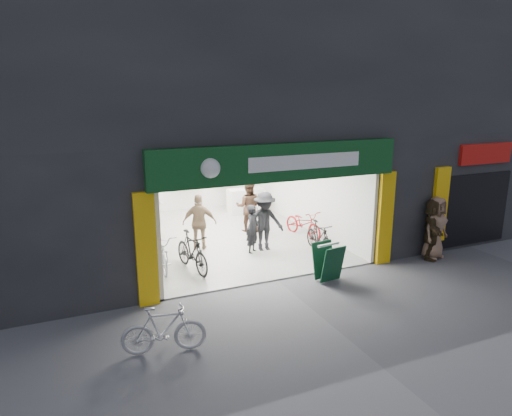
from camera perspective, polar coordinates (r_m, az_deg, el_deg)
ground at (r=11.78m, az=2.70°, el=-9.05°), size 60.00×60.00×0.00m
building at (r=15.76m, az=-2.29°, el=12.98°), size 17.00×10.27×8.00m
bike_left_front at (r=12.64m, az=-11.72°, el=-5.19°), size 0.82×2.00×1.03m
bike_left_midfront at (r=12.30m, az=-8.01°, el=-5.44°), size 0.81×1.85×1.08m
bike_left_midback at (r=15.45m, az=-13.97°, el=-1.83°), size 0.74×1.91×0.99m
bike_left_back at (r=16.69m, az=-12.65°, el=-0.57°), size 0.56×1.66×0.98m
bike_right_front at (r=13.72m, az=7.92°, el=-3.65°), size 0.52×1.59×0.94m
bike_right_mid at (r=15.14m, az=5.94°, el=-1.94°), size 0.91×1.82×0.92m
bike_right_back at (r=17.61m, az=-0.79°, el=0.60°), size 0.48×1.69×1.02m
parked_bike at (r=8.75m, az=-11.46°, el=-14.67°), size 1.60×0.74×0.93m
customer_a at (r=13.45m, az=-0.40°, el=-2.68°), size 0.63×0.63×1.48m
customer_b at (r=15.51m, az=-0.96°, el=0.17°), size 1.07×0.99×1.77m
customer_c at (r=13.60m, az=1.07°, el=-1.75°), size 1.22×0.76×1.82m
customer_d at (r=13.77m, az=-7.07°, el=-1.84°), size 1.10×0.78×1.74m
pedestrian_near at (r=14.00m, az=21.51°, el=-2.31°), size 0.99×0.76×1.81m
pedestrian_far at (r=13.94m, az=21.20°, el=-2.45°), size 1.51×1.55×1.77m
sandwich_board at (r=11.72m, az=8.99°, el=-6.57°), size 0.68×0.70×0.96m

